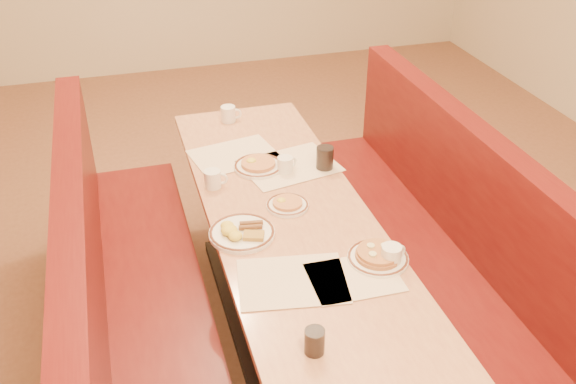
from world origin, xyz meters
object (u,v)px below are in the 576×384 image
object	(u,v)px
eggs_plate	(241,232)
coffee_mug_d	(229,114)
pancake_plate	(378,256)
diner_table	(295,293)
coffee_mug_c	(286,164)
soda_tumbler_mid	(325,158)
booth_right	(439,267)
coffee_mug_a	(392,255)
booth_left	(133,327)
soda_tumbler_near	(315,341)
coffee_mug_b	(213,179)

from	to	relation	value
eggs_plate	coffee_mug_d	world-z (taller)	coffee_mug_d
pancake_plate	eggs_plate	world-z (taller)	eggs_plate
diner_table	coffee_mug_c	size ratio (longest dim) A/B	23.96
eggs_plate	soda_tumbler_mid	distance (m)	0.68
booth_right	coffee_mug_a	distance (m)	0.72
booth_right	soda_tumbler_mid	xyz separation A→B (m)	(-0.45, 0.44, 0.45)
booth_left	soda_tumbler_near	size ratio (longest dim) A/B	26.65
booth_left	coffee_mug_b	size ratio (longest dim) A/B	22.51
coffee_mug_a	soda_tumbler_mid	distance (m)	0.79
booth_right	soda_tumbler_near	distance (m)	1.22
diner_table	coffee_mug_a	bearing A→B (deg)	-51.54
eggs_plate	booth_left	bearing A→B (deg)	179.51
eggs_plate	coffee_mug_c	distance (m)	0.57
pancake_plate	coffee_mug_c	world-z (taller)	coffee_mug_c
eggs_plate	coffee_mug_a	world-z (taller)	coffee_mug_a
eggs_plate	coffee_mug_c	xyz separation A→B (m)	(0.33, 0.46, 0.03)
coffee_mug_a	diner_table	bearing A→B (deg)	110.93
coffee_mug_a	soda_tumbler_near	size ratio (longest dim) A/B	1.19
coffee_mug_c	diner_table	bearing A→B (deg)	-121.04
coffee_mug_c	soda_tumbler_mid	xyz separation A→B (m)	(0.19, -0.02, 0.02)
diner_table	booth_left	xyz separation A→B (m)	(-0.73, 0.00, -0.01)
eggs_plate	soda_tumbler_near	world-z (taller)	soda_tumbler_near
booth_left	eggs_plate	world-z (taller)	booth_left
booth_left	soda_tumbler_mid	size ratio (longest dim) A/B	21.36
coffee_mug_b	coffee_mug_c	xyz separation A→B (m)	(0.36, 0.04, -0.00)
booth_left	coffee_mug_b	distance (m)	0.75
soda_tumbler_near	soda_tumbler_mid	xyz separation A→B (m)	(0.43, 1.15, 0.01)
pancake_plate	coffee_mug_b	xyz separation A→B (m)	(-0.52, 0.74, 0.03)
diner_table	eggs_plate	bearing A→B (deg)	-178.99
soda_tumbler_mid	booth_right	bearing A→B (deg)	-43.91
coffee_mug_d	diner_table	bearing A→B (deg)	-73.71
eggs_plate	soda_tumbler_mid	size ratio (longest dim) A/B	2.36
coffee_mug_d	coffee_mug_a	bearing A→B (deg)	-63.59
diner_table	booth_right	distance (m)	0.73
soda_tumbler_mid	coffee_mug_b	bearing A→B (deg)	-178.08
diner_table	coffee_mug_c	xyz separation A→B (m)	(0.09, 0.46, 0.42)
booth_right	coffee_mug_a	xyz separation A→B (m)	(-0.45, -0.36, 0.43)
coffee_mug_c	pancake_plate	bearing A→B (deg)	-98.89
eggs_plate	soda_tumbler_mid	xyz separation A→B (m)	(0.52, 0.44, 0.04)
booth_right	pancake_plate	world-z (taller)	booth_right
eggs_plate	soda_tumbler_near	distance (m)	0.72
pancake_plate	coffee_mug_d	bearing A→B (deg)	102.15
coffee_mug_a	soda_tumbler_mid	bearing A→B (deg)	72.70
coffee_mug_d	soda_tumbler_mid	bearing A→B (deg)	-49.68
soda_tumbler_near	diner_table	bearing A→B (deg)	78.03
soda_tumbler_mid	eggs_plate	bearing A→B (deg)	-139.78
eggs_plate	coffee_mug_d	xyz separation A→B (m)	(0.18, 1.10, 0.03)
pancake_plate	coffee_mug_a	size ratio (longest dim) A/B	2.17
eggs_plate	coffee_mug_b	world-z (taller)	coffee_mug_b
eggs_plate	diner_table	bearing A→B (deg)	1.01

